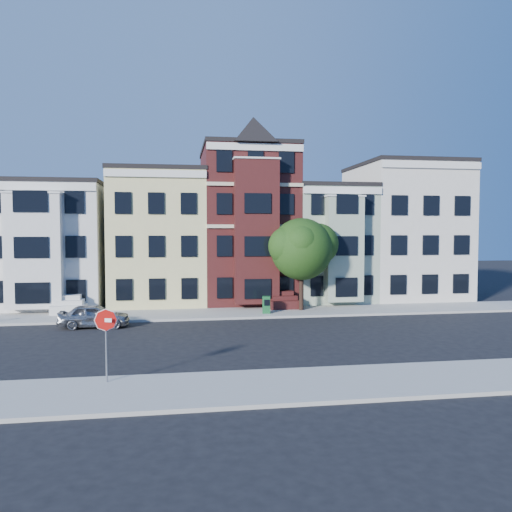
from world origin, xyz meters
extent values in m
plane|color=black|center=(0.00, 0.00, 0.00)|extent=(120.00, 120.00, 0.00)
cube|color=#9E9B93|center=(0.00, 8.00, 0.07)|extent=(60.00, 4.00, 0.15)
cube|color=#9E9B93|center=(0.00, -8.00, 0.07)|extent=(60.00, 4.00, 0.15)
cube|color=silver|center=(-15.00, 14.50, 4.50)|extent=(8.00, 9.00, 9.00)
cube|color=beige|center=(-7.00, 14.50, 5.00)|extent=(7.00, 9.00, 10.00)
cube|color=#3D1514|center=(0.00, 14.50, 6.00)|extent=(7.00, 9.00, 12.00)
cube|color=#98A890|center=(6.50, 14.50, 4.50)|extent=(6.00, 9.00, 9.00)
cube|color=silver|center=(13.50, 14.50, 5.50)|extent=(8.00, 9.00, 11.00)
imported|color=#919298|center=(-10.43, 4.74, 0.69)|extent=(4.06, 1.66, 1.38)
cube|color=#18582A|center=(0.30, 7.25, 0.72)|extent=(0.58, 0.54, 1.15)
camera|label=1|loc=(-5.54, -25.47, 5.74)|focal=35.00mm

